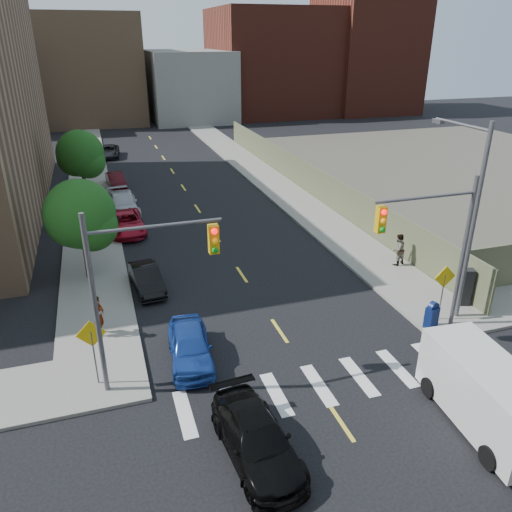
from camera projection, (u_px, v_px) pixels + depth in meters
ground at (370, 465)px, 15.30m from camera, size 160.00×160.00×0.00m
sidewalk_nw at (88, 168)px, 49.21m from camera, size 3.50×73.00×0.15m
sidewalk_ne at (239, 157)px, 53.55m from camera, size 3.50×73.00×0.15m
fence_north at (304, 176)px, 41.84m from camera, size 0.12×44.00×2.50m
gravel_lot at (468, 168)px, 49.22m from camera, size 36.00×42.00×0.06m
bg_bldg_midwest at (91, 69)px, 73.22m from camera, size 14.00×16.00×15.00m
bg_bldg_center at (189, 85)px, 76.41m from camera, size 12.00×16.00×10.00m
bg_bldg_east at (271, 62)px, 80.85m from camera, size 18.00×18.00×16.00m
bg_bldg_fareast at (365, 55)px, 83.18m from camera, size 14.00×16.00×18.00m
smokestack at (390, 22)px, 82.27m from camera, size 1.80×1.80×28.00m
signal_nw at (138, 277)px, 17.01m from camera, size 4.59×0.30×7.00m
signal_ne at (436, 237)px, 20.36m from camera, size 4.59×0.30×7.00m
streetlight_ne at (469, 209)px, 21.48m from camera, size 0.25×3.70×9.00m
warn_sign_nw at (92, 341)px, 17.97m from camera, size 1.06×0.06×2.83m
warn_sign_ne at (444, 283)px, 22.16m from camera, size 1.06×0.06×2.83m
warn_sign_midwest at (88, 220)px, 29.71m from camera, size 1.06×0.06×2.83m
tree_west_near at (81, 218)px, 25.61m from camera, size 3.66×3.64×5.52m
tree_west_far at (81, 156)px, 38.66m from camera, size 3.66×3.64×5.52m
parked_car_blue at (190, 346)px, 19.93m from camera, size 2.03×4.27×1.41m
parked_car_black at (147, 279)px, 25.64m from camera, size 1.64×3.87×1.24m
parked_car_red at (126, 223)px, 33.14m from camera, size 2.43×4.94×1.35m
parked_car_silver at (122, 204)px, 36.62m from camera, size 2.55×5.24×1.47m
parked_car_white at (124, 202)px, 37.09m from camera, size 1.80×4.36×1.48m
parked_car_maroon at (116, 180)px, 42.98m from camera, size 1.67×3.88×1.24m
parked_car_grey at (109, 151)px, 53.66m from camera, size 2.46×4.67×1.25m
black_sedan at (256, 439)px, 15.40m from camera, size 2.26×4.79×1.35m
cargo_van at (484, 391)px, 16.61m from camera, size 2.49×5.32×2.37m
mailbox at (432, 315)px, 22.00m from camera, size 0.62×0.53×1.29m
payphone at (465, 287)px, 23.81m from camera, size 0.67×0.61×1.85m
pedestrian_west at (99, 315)px, 21.38m from camera, size 0.63×0.78×1.87m
pedestrian_east at (398, 250)px, 27.98m from camera, size 1.03×0.89×1.83m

